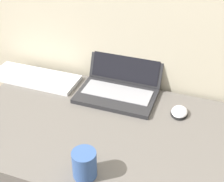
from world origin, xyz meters
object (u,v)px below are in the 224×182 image
object	(u,v)px
computer_mouse	(179,112)
external_keyboard	(35,78)
drink_cup	(84,164)
laptop	(120,84)

from	to	relation	value
computer_mouse	external_keyboard	xyz separation A→B (m)	(-0.74, 0.04, -0.00)
drink_cup	computer_mouse	size ratio (longest dim) A/B	1.13
laptop	drink_cup	xyz separation A→B (m)	(0.05, -0.52, 0.01)
drink_cup	external_keyboard	world-z (taller)	drink_cup
computer_mouse	drink_cup	bearing A→B (deg)	-119.19
drink_cup	external_keyboard	bearing A→B (deg)	135.51
laptop	drink_cup	size ratio (longest dim) A/B	3.50
external_keyboard	laptop	bearing A→B (deg)	4.47
laptop	external_keyboard	distance (m)	0.44
laptop	computer_mouse	world-z (taller)	laptop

